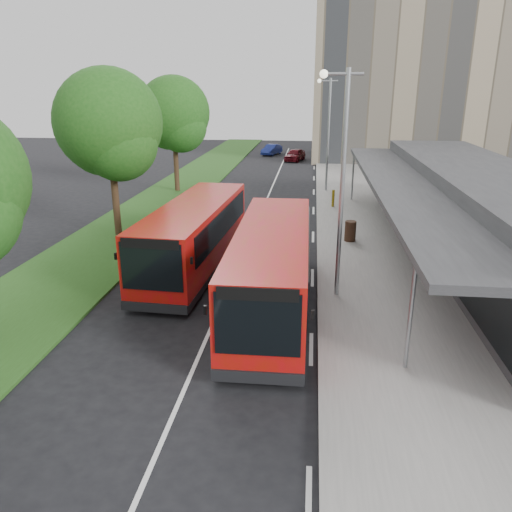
% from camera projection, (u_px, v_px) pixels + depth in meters
% --- Properties ---
extents(ground, '(120.00, 120.00, 0.00)m').
position_uv_depth(ground, '(217.00, 315.00, 17.39)').
color(ground, black).
rests_on(ground, ground).
extents(pavement, '(5.00, 80.00, 0.15)m').
position_uv_depth(pavement, '(352.00, 197.00, 35.54)').
color(pavement, gray).
rests_on(pavement, ground).
extents(grass_verge, '(5.00, 80.00, 0.10)m').
position_uv_depth(grass_verge, '(174.00, 194.00, 36.93)').
color(grass_verge, '#244B18').
rests_on(grass_verge, ground).
extents(lane_centre_line, '(0.12, 70.00, 0.01)m').
position_uv_depth(lane_centre_line, '(261.00, 213.00, 31.50)').
color(lane_centre_line, silver).
rests_on(lane_centre_line, ground).
extents(kerb_dashes, '(0.12, 56.00, 0.01)m').
position_uv_depth(kerb_dashes, '(314.00, 200.00, 34.91)').
color(kerb_dashes, silver).
rests_on(kerb_dashes, ground).
extents(office_block, '(22.00, 12.00, 18.00)m').
position_uv_depth(office_block, '(420.00, 72.00, 52.52)').
color(office_block, tan).
rests_on(office_block, ground).
extents(station_building, '(7.70, 26.00, 4.00)m').
position_uv_depth(station_building, '(478.00, 212.00, 23.10)').
color(station_building, '#2E2F31').
rests_on(station_building, ground).
extents(tree_mid, '(5.32, 5.32, 8.55)m').
position_uv_depth(tree_mid, '(109.00, 130.00, 24.87)').
color(tree_mid, '#382216').
rests_on(tree_mid, ground).
extents(tree_far, '(5.23, 5.23, 8.41)m').
position_uv_depth(tree_far, '(174.00, 118.00, 36.19)').
color(tree_far, '#382216').
rests_on(tree_far, ground).
extents(lamp_post_near, '(1.44, 0.28, 8.00)m').
position_uv_depth(lamp_post_near, '(341.00, 173.00, 17.31)').
color(lamp_post_near, '#92969A').
rests_on(lamp_post_near, pavement).
extents(lamp_post_far, '(1.44, 0.28, 8.00)m').
position_uv_depth(lamp_post_far, '(327.00, 128.00, 36.13)').
color(lamp_post_far, '#92969A').
rests_on(lamp_post_far, pavement).
extents(bus_main, '(2.81, 10.39, 2.93)m').
position_uv_depth(bus_main, '(272.00, 269.00, 17.43)').
color(bus_main, '#B20912').
rests_on(bus_main, ground).
extents(bus_second, '(3.16, 10.25, 2.86)m').
position_uv_depth(bus_second, '(195.00, 236.00, 21.39)').
color(bus_second, '#B20912').
rests_on(bus_second, ground).
extents(litter_bin, '(0.74, 0.74, 1.02)m').
position_uv_depth(litter_bin, '(350.00, 231.00, 25.12)').
color(litter_bin, '#342115').
rests_on(litter_bin, pavement).
extents(bollard, '(0.23, 0.23, 1.08)m').
position_uv_depth(bollard, '(333.00, 198.00, 32.36)').
color(bollard, '#E3B50B').
rests_on(bollard, pavement).
extents(car_near, '(2.47, 4.09, 1.30)m').
position_uv_depth(car_near, '(295.00, 155.00, 53.51)').
color(car_near, '#510B13').
rests_on(car_near, ground).
extents(car_far, '(2.37, 3.86, 1.20)m').
position_uv_depth(car_far, '(272.00, 150.00, 58.27)').
color(car_far, navy).
rests_on(car_far, ground).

